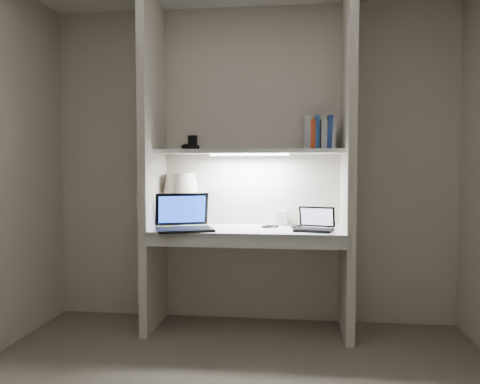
# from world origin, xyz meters

# --- Properties ---
(back_wall) EXTENTS (3.20, 0.01, 2.50)m
(back_wall) POSITION_xyz_m (0.00, 1.50, 1.25)
(back_wall) COLOR beige
(back_wall) RESTS_ON floor
(alcove_panel_left) EXTENTS (0.06, 0.55, 2.50)m
(alcove_panel_left) POSITION_xyz_m (-0.73, 1.23, 1.25)
(alcove_panel_left) COLOR beige
(alcove_panel_left) RESTS_ON floor
(alcove_panel_right) EXTENTS (0.06, 0.55, 2.50)m
(alcove_panel_right) POSITION_xyz_m (0.73, 1.23, 1.25)
(alcove_panel_right) COLOR beige
(alcove_panel_right) RESTS_ON floor
(desk) EXTENTS (1.40, 0.55, 0.04)m
(desk) POSITION_xyz_m (0.00, 1.23, 0.75)
(desk) COLOR white
(desk) RESTS_ON alcove_panel_left
(desk_apron) EXTENTS (1.46, 0.03, 0.10)m
(desk_apron) POSITION_xyz_m (0.00, 0.96, 0.72)
(desk_apron) COLOR silver
(desk_apron) RESTS_ON desk
(shelf) EXTENTS (1.40, 0.36, 0.03)m
(shelf) POSITION_xyz_m (0.00, 1.32, 1.35)
(shelf) COLOR silver
(shelf) RESTS_ON back_wall
(strip_light) EXTENTS (0.60, 0.04, 0.02)m
(strip_light) POSITION_xyz_m (0.00, 1.32, 1.33)
(strip_light) COLOR white
(strip_light) RESTS_ON shelf
(table_lamp) EXTENTS (0.28, 0.28, 0.41)m
(table_lamp) POSITION_xyz_m (-0.55, 1.39, 1.05)
(table_lamp) COLOR white
(table_lamp) RESTS_ON desk
(laptop_main) EXTENTS (0.49, 0.46, 0.27)m
(laptop_main) POSITION_xyz_m (-0.47, 1.12, 0.83)
(laptop_main) COLOR black
(laptop_main) RESTS_ON desk
(laptop_netbook) EXTENTS (0.31, 0.29, 0.17)m
(laptop_netbook) POSITION_xyz_m (0.49, 1.18, 0.81)
(laptop_netbook) COLOR black
(laptop_netbook) RESTS_ON desk
(speaker) EXTENTS (0.10, 0.08, 0.13)m
(speaker) POSITION_xyz_m (0.25, 1.45, 0.83)
(speaker) COLOR silver
(speaker) RESTS_ON desk
(mouse) EXTENTS (0.10, 0.08, 0.03)m
(mouse) POSITION_xyz_m (0.36, 1.25, 0.79)
(mouse) COLOR black
(mouse) RESTS_ON desk
(cable_coil) EXTENTS (0.13, 0.13, 0.01)m
(cable_coil) POSITION_xyz_m (0.17, 1.34, 0.78)
(cable_coil) COLOR black
(cable_coil) RESTS_ON desk
(sticky_note) EXTENTS (0.09, 0.09, 0.00)m
(sticky_note) POSITION_xyz_m (-0.64, 1.28, 0.77)
(sticky_note) COLOR yellow
(sticky_note) RESTS_ON desk
(book_row) EXTENTS (0.24, 0.17, 0.25)m
(book_row) POSITION_xyz_m (0.53, 1.34, 1.48)
(book_row) COLOR silver
(book_row) RESTS_ON shelf
(shelf_box) EXTENTS (0.07, 0.05, 0.11)m
(shelf_box) POSITION_xyz_m (-0.45, 1.34, 1.42)
(shelf_box) COLOR black
(shelf_box) RESTS_ON shelf
(shelf_gadget) EXTENTS (0.13, 0.10, 0.05)m
(shelf_gadget) POSITION_xyz_m (-0.49, 1.41, 1.39)
(shelf_gadget) COLOR black
(shelf_gadget) RESTS_ON shelf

